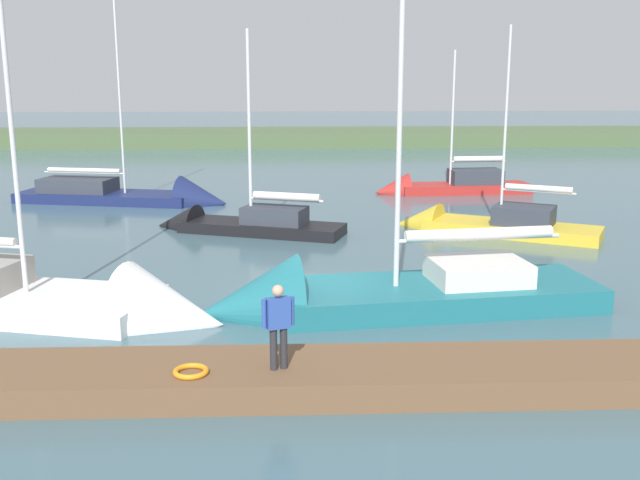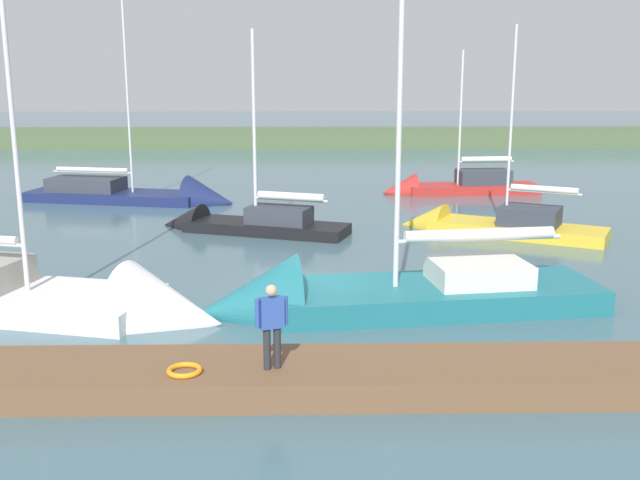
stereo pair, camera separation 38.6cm
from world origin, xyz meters
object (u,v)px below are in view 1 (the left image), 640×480
object	(u,v)px
sailboat_far_left	(442,188)
person_on_dock	(278,321)
sailboat_behind_pier	(142,199)
sailboat_near_dock	(234,227)
sailboat_outer_mooring	(480,229)
sailboat_mid_channel	(360,303)
life_ring_buoy	(191,371)
sailboat_far_right	(56,308)

from	to	relation	value
sailboat_far_left	person_on_dock	bearing A→B (deg)	67.37
sailboat_behind_pier	sailboat_near_dock	bearing A→B (deg)	-42.21
sailboat_near_dock	sailboat_outer_mooring	distance (m)	9.43
sailboat_near_dock	sailboat_mid_channel	xyz separation A→B (m)	(-3.91, 9.92, 0.03)
life_ring_buoy	person_on_dock	bearing A→B (deg)	-173.50
sailboat_far_right	sailboat_far_left	bearing A→B (deg)	68.37
sailboat_near_dock	sailboat_far_left	xyz separation A→B (m)	(-9.86, -8.94, 0.06)
sailboat_outer_mooring	person_on_dock	size ratio (longest dim) A/B	5.28
sailboat_mid_channel	person_on_dock	world-z (taller)	sailboat_mid_channel
sailboat_mid_channel	person_on_dock	xyz separation A→B (m)	(2.00, 5.10, 1.28)
sailboat_mid_channel	sailboat_far_right	xyz separation A→B (m)	(7.68, 0.03, -0.03)
sailboat_near_dock	sailboat_outer_mooring	size ratio (longest dim) A/B	0.97
life_ring_buoy	sailboat_outer_mooring	bearing A→B (deg)	-121.81
sailboat_outer_mooring	sailboat_mid_channel	bearing A→B (deg)	87.90
life_ring_buoy	person_on_dock	distance (m)	1.85
sailboat_mid_channel	sailboat_far_left	size ratio (longest dim) A/B	1.45
sailboat_behind_pier	sailboat_outer_mooring	world-z (taller)	sailboat_behind_pier
life_ring_buoy	sailboat_far_left	xyz separation A→B (m)	(-9.57, -24.15, -0.37)
sailboat_far_right	person_on_dock	distance (m)	7.72
sailboat_far_right	person_on_dock	size ratio (longest dim) A/B	8.48
sailboat_far_left	sailboat_behind_pier	bearing A→B (deg)	4.64
person_on_dock	sailboat_mid_channel	bearing A→B (deg)	140.16
sailboat_mid_channel	sailboat_outer_mooring	size ratio (longest dim) A/B	1.35
sailboat_near_dock	sailboat_far_right	bearing A→B (deg)	88.74
sailboat_far_right	sailboat_outer_mooring	size ratio (longest dim) A/B	1.61
sailboat_near_dock	person_on_dock	world-z (taller)	sailboat_near_dock
sailboat_far_right	person_on_dock	xyz separation A→B (m)	(-5.67, 5.07, 1.32)
sailboat_outer_mooring	sailboat_far_right	bearing A→B (deg)	63.84
person_on_dock	sailboat_near_dock	bearing A→B (deg)	168.83
sailboat_far_right	sailboat_far_left	world-z (taller)	sailboat_far_right
person_on_dock	sailboat_far_right	bearing A→B (deg)	-150.22
life_ring_buoy	person_on_dock	world-z (taller)	person_on_dock
sailboat_behind_pier	sailboat_mid_channel	bearing A→B (deg)	-50.24
sailboat_far_left	person_on_dock	xyz separation A→B (m)	(7.95, 23.97, 1.25)
life_ring_buoy	sailboat_outer_mooring	size ratio (longest dim) A/B	0.08
sailboat_near_dock	sailboat_mid_channel	bearing A→B (deg)	130.99
sailboat_outer_mooring	person_on_dock	distance (m)	16.41
sailboat_far_right	sailboat_far_left	xyz separation A→B (m)	(-13.63, -18.89, 0.07)
life_ring_buoy	sailboat_behind_pier	xyz separation A→B (m)	(5.08, -21.85, -0.41)
sailboat_far_left	sailboat_behind_pier	world-z (taller)	sailboat_behind_pier
sailboat_near_dock	sailboat_far_right	world-z (taller)	sailboat_far_right
sailboat_behind_pier	life_ring_buoy	bearing A→B (deg)	-64.84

